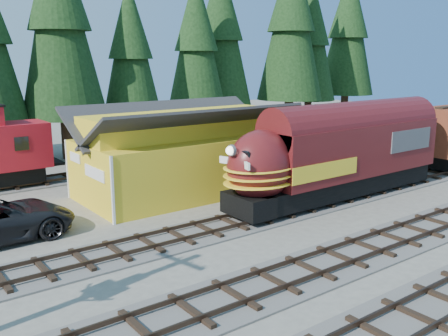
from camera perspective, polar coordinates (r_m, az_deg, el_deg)
ground at (r=22.47m, az=10.30°, el=-8.36°), size 120.00×120.00×0.00m
track_siding at (r=32.33m, az=17.19°, el=-2.16°), size 68.00×3.20×0.33m
depot at (r=29.55m, az=-4.57°, el=2.78°), size 12.80×7.00×5.30m
conifer_backdrop at (r=44.90m, az=-8.53°, el=15.47°), size 80.59×23.45×17.13m
locomotive at (r=28.49m, az=12.40°, el=1.12°), size 15.35×3.05×4.17m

